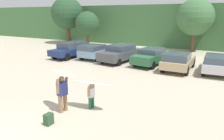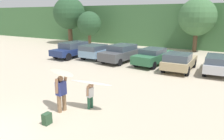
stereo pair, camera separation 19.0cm
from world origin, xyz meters
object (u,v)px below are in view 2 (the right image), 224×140
Objects in this scene: parked_car_dark_gray at (121,53)px; surfboard_cream at (61,73)px; parked_car_forest_green at (153,56)px; parked_car_silver at (219,63)px; backpack_dropped at (47,119)px; parked_car_tan at (179,61)px; parked_car_sky_blue at (97,51)px; surfboard_white at (91,83)px; person_adult at (61,92)px; person_child at (90,95)px; parked_car_navy at (73,49)px.

parked_car_dark_gray is 2.56× the size of surfboard_cream.
parked_car_silver is (5.03, -0.36, 0.01)m from parked_car_forest_green.
parked_car_dark_gray reaches higher than backpack_dropped.
parked_car_tan is 11.17m from backpack_dropped.
parked_car_sky_blue is 1.94× the size of surfboard_white.
person_adult reaches higher than parked_car_sky_blue.
parked_car_silver is at bearing -101.41° from surfboard_cream.
parked_car_tan reaches higher than parked_car_silver.
parked_car_silver is 12.60m from backpack_dropped.
surfboard_white is (3.57, -9.67, 0.47)m from parked_car_dark_gray.
parked_car_sky_blue is 10.47m from parked_car_silver.
parked_car_sky_blue is at bearing -58.30° from person_adult.
parked_car_dark_gray is 10.73m from person_adult.
surfboard_cream is at bearing 47.11° from person_child.
surfboard_cream reaches higher than backpack_dropped.
parked_car_silver is at bearing 66.27° from backpack_dropped.
parked_car_navy is 12.46m from person_child.
surfboard_cream reaches higher than person_adult.
parked_car_tan is 2.72m from parked_car_silver.
parked_car_navy is 5.13m from parked_car_dark_gray.
surfboard_cream is 0.87× the size of surfboard_white.
parked_car_silver is at bearing -84.04° from parked_car_navy.
person_child is 0.64m from surfboard_white.
parked_car_sky_blue is 3.46× the size of person_child.
person_adult is at bearing 163.74° from parked_car_tan.
surfboard_white is at bearing -132.50° from parked_car_navy.
backpack_dropped is (-0.59, -2.04, -0.43)m from person_child.
person_adult reaches higher than parked_car_forest_green.
parked_car_dark_gray reaches higher than parked_car_tan.
surfboard_white reaches higher than backpack_dropped.
parked_car_dark_gray is 5.31m from parked_car_tan.
person_adult is at bearing -175.87° from parked_car_forest_green.
person_adult is 3.57× the size of backpack_dropped.
person_adult is 1.39m from backpack_dropped.
parked_car_forest_green is 10.77× the size of backpack_dropped.
surfboard_white is (-1.69, -8.97, 0.53)m from parked_car_tan.
parked_car_sky_blue reaches higher than surfboard_white.
parked_car_sky_blue is 2.22× the size of surfboard_cream.
parked_car_silver is (2.65, 0.63, 0.01)m from parked_car_tan.
person_adult is (5.10, -10.44, 0.14)m from parked_car_sky_blue.
parked_car_sky_blue is 0.87× the size of parked_car_silver.
backpack_dropped is (0.31, -1.24, -1.52)m from surfboard_cream.
person_adult reaches higher than person_child.
parked_car_silver is at bearing -88.19° from parked_car_forest_green.
surfboard_cream is (-0.90, -0.79, 1.09)m from person_child.
surfboard_white is (-4.34, -9.60, 0.52)m from parked_car_silver.
parked_car_tan reaches higher than backpack_dropped.
parked_car_navy is at bearing 101.32° from parked_car_sky_blue.
parked_car_dark_gray is at bearing -60.04° from surfboard_cream.
parked_car_navy is at bearing 88.18° from parked_car_tan.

